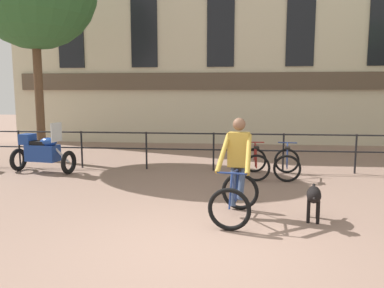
# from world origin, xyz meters

# --- Properties ---
(ground_plane) EXTENTS (60.00, 60.00, 0.00)m
(ground_plane) POSITION_xyz_m (0.00, 0.00, 0.00)
(ground_plane) COLOR #8E7060
(canal_railing) EXTENTS (15.05, 0.05, 1.05)m
(canal_railing) POSITION_xyz_m (-0.00, 5.20, 0.71)
(canal_railing) COLOR black
(canal_railing) RESTS_ON ground_plane
(building_facade) EXTENTS (18.00, 0.72, 11.79)m
(building_facade) POSITION_xyz_m (0.00, 10.99, 5.87)
(building_facade) COLOR beige
(building_facade) RESTS_ON ground_plane
(cyclist_with_bike) EXTENTS (0.87, 1.27, 1.70)m
(cyclist_with_bike) POSITION_xyz_m (0.57, 1.35, 0.76)
(cyclist_with_bike) COLOR black
(cyclist_with_bike) RESTS_ON ground_plane
(dog) EXTENTS (0.34, 0.91, 0.62)m
(dog) POSITION_xyz_m (1.83, 1.21, 0.44)
(dog) COLOR black
(dog) RESTS_ON ground_plane
(parked_motorcycle) EXTENTS (1.76, 0.88, 1.35)m
(parked_motorcycle) POSITION_xyz_m (-4.55, 4.48, 0.56)
(parked_motorcycle) COLOR black
(parked_motorcycle) RESTS_ON ground_plane
(parked_bicycle_near_lamp) EXTENTS (0.66, 1.11, 0.86)m
(parked_bicycle_near_lamp) POSITION_xyz_m (1.09, 4.54, 0.36)
(parked_bicycle_near_lamp) COLOR black
(parked_bicycle_near_lamp) RESTS_ON ground_plane
(parked_bicycle_mid_left) EXTENTS (0.80, 1.19, 0.86)m
(parked_bicycle_mid_left) POSITION_xyz_m (1.88, 4.54, 0.36)
(parked_bicycle_mid_left) COLOR black
(parked_bicycle_mid_left) RESTS_ON ground_plane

